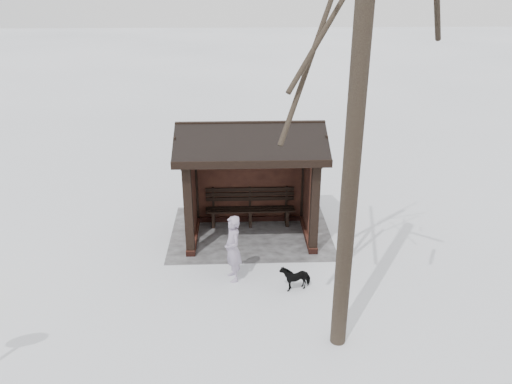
% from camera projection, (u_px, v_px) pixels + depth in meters
% --- Properties ---
extents(ground, '(120.00, 120.00, 0.00)m').
position_uv_depth(ground, '(251.00, 236.00, 13.13)').
color(ground, white).
rests_on(ground, ground).
extents(trampled_patch, '(4.20, 3.20, 0.02)m').
position_uv_depth(trampled_patch, '(251.00, 232.00, 13.31)').
color(trampled_patch, gray).
rests_on(trampled_patch, ground).
extents(bus_shelter, '(3.60, 2.40, 3.09)m').
position_uv_depth(bus_shelter, '(250.00, 156.00, 12.42)').
color(bus_shelter, '#3A1B15').
rests_on(bus_shelter, ground).
extents(pedestrian, '(0.53, 0.65, 1.55)m').
position_uv_depth(pedestrian, '(233.00, 249.00, 10.95)').
color(pedestrian, '#9F91AB').
rests_on(pedestrian, ground).
extents(dog, '(0.72, 0.49, 0.55)m').
position_uv_depth(dog, '(295.00, 277.00, 10.83)').
color(dog, black).
rests_on(dog, ground).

